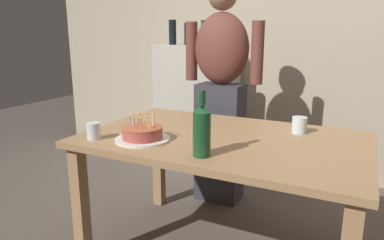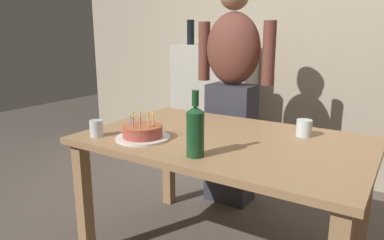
{
  "view_description": "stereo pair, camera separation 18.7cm",
  "coord_description": "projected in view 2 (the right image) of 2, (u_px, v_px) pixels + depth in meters",
  "views": [
    {
      "loc": [
        0.67,
        -1.73,
        1.29
      ],
      "look_at": [
        -0.14,
        -0.1,
        0.84
      ],
      "focal_mm": 33.03,
      "sensor_mm": 36.0,
      "label": 1
    },
    {
      "loc": [
        0.83,
        -1.64,
        1.29
      ],
      "look_at": [
        -0.14,
        -0.1,
        0.84
      ],
      "focal_mm": 33.03,
      "sensor_mm": 36.0,
      "label": 2
    }
  ],
  "objects": [
    {
      "name": "dining_table",
      "position": [
        224.0,
        154.0,
        1.93
      ],
      "size": [
        1.5,
        0.96,
        0.74
      ],
      "color": "#A37A51",
      "rests_on": "ground_plane"
    },
    {
      "name": "person_man_bearded",
      "position": [
        232.0,
        91.0,
        2.62
      ],
      "size": [
        0.61,
        0.27,
        1.66
      ],
      "rotation": [
        0.0,
        0.0,
        3.14
      ],
      "color": "#33333D",
      "rests_on": "ground_plane"
    },
    {
      "name": "water_glass_far",
      "position": [
        96.0,
        128.0,
        1.92
      ],
      "size": [
        0.07,
        0.07,
        0.09
      ],
      "primitive_type": "cylinder",
      "color": "silver",
      "rests_on": "dining_table"
    },
    {
      "name": "wine_bottle",
      "position": [
        195.0,
        130.0,
        1.59
      ],
      "size": [
        0.08,
        0.08,
        0.31
      ],
      "color": "#194723",
      "rests_on": "dining_table"
    },
    {
      "name": "birthday_cake",
      "position": [
        143.0,
        133.0,
        1.88
      ],
      "size": [
        0.29,
        0.29,
        0.14
      ],
      "color": "white",
      "rests_on": "dining_table"
    },
    {
      "name": "shelf_cabinet",
      "position": [
        213.0,
        105.0,
        3.46
      ],
      "size": [
        0.8,
        0.3,
        1.45
      ],
      "color": "beige",
      "rests_on": "ground_plane"
    },
    {
      "name": "back_wall",
      "position": [
        308.0,
        32.0,
        3.05
      ],
      "size": [
        5.2,
        0.1,
        2.6
      ],
      "primitive_type": "cube",
      "color": "tan",
      "rests_on": "ground_plane"
    },
    {
      "name": "water_glass_near",
      "position": [
        304.0,
        128.0,
        1.92
      ],
      "size": [
        0.08,
        0.08,
        0.09
      ],
      "primitive_type": "cylinder",
      "color": "silver",
      "rests_on": "dining_table"
    }
  ]
}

